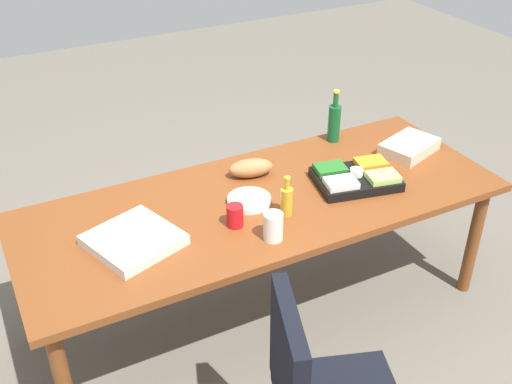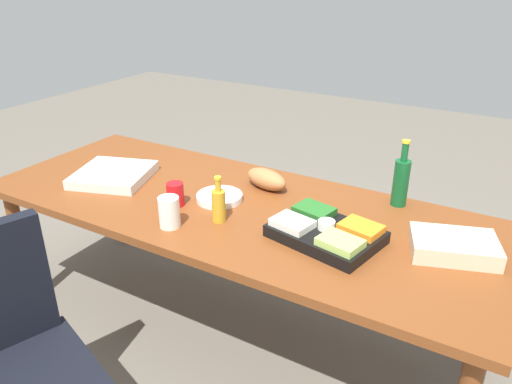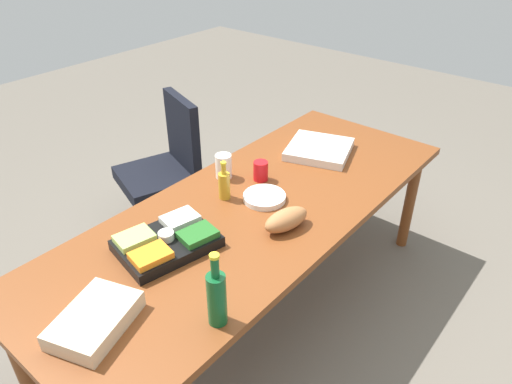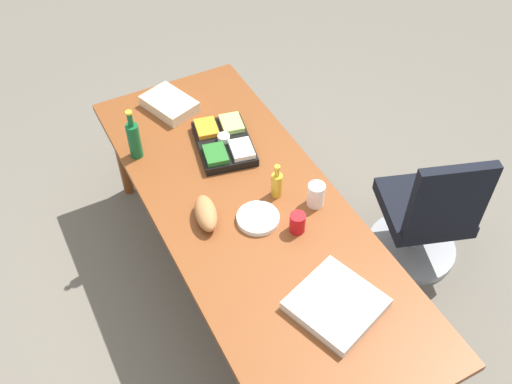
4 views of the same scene
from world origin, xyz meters
name	(u,v)px [view 2 (image 2 of 4)]	position (x,y,z in m)	size (l,w,h in m)	color
ground_plane	(236,328)	(0.00, 0.00, 0.00)	(10.00, 10.00, 0.00)	#655E53
conference_table	(234,216)	(0.00, 0.00, 0.67)	(2.46, 0.95, 0.74)	brown
pizza_box	(113,175)	(0.70, 0.07, 0.77)	(0.36, 0.36, 0.05)	silver
veggie_tray	(326,232)	(-0.50, 0.09, 0.78)	(0.47, 0.38, 0.09)	black
paper_plate_stack	(219,197)	(0.08, 0.00, 0.76)	(0.22, 0.22, 0.03)	white
sheet_cake	(454,246)	(-0.97, -0.06, 0.78)	(0.32, 0.22, 0.07)	beige
mayo_jar	(169,212)	(0.12, 0.32, 0.81)	(0.09, 0.09, 0.14)	white
bread_loaf	(266,179)	(-0.05, -0.23, 0.79)	(0.24, 0.11, 0.10)	#AA6C3E
dressing_bottle	(219,204)	(-0.04, 0.17, 0.82)	(0.07, 0.07, 0.21)	gold
wine_bottle	(401,181)	(-0.67, -0.38, 0.86)	(0.07, 0.07, 0.32)	#115327
red_solo_cup	(175,194)	(0.22, 0.14, 0.80)	(0.08, 0.08, 0.11)	red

